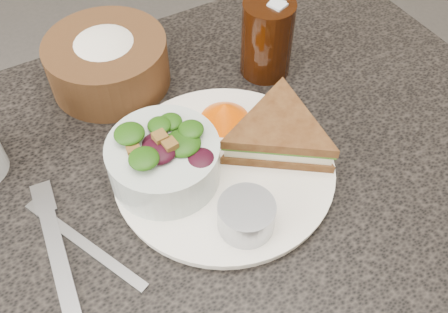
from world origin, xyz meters
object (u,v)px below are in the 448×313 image
Objects in this scene: sandwich at (279,133)px; dressing_ramekin at (246,216)px; bread_basket at (106,55)px; dinner_plate at (224,168)px; salad_bowl at (163,155)px; cola_glass at (267,35)px.

sandwich is 0.13m from dressing_ramekin.
bread_basket is at bearing 97.34° from dressing_ramekin.
bread_basket is (-0.04, 0.32, 0.02)m from dressing_ramekin.
sandwich is at bearing -58.99° from bread_basket.
dinner_plate is 2.04× the size of salad_bowl.
sandwich is 1.29× the size of cola_glass.
sandwich is 0.16m from cola_glass.
cola_glass is at bearing 53.10° from dressing_ramekin.
bread_basket reaches higher than dinner_plate.
salad_bowl is at bearing 162.66° from dinner_plate.
cola_glass is (0.17, 0.23, 0.03)m from dressing_ramekin.
dressing_ramekin is 0.29m from cola_glass.
bread_basket is at bearing 87.77° from salad_bowl.
salad_bowl is 0.25m from cola_glass.
sandwich reaches higher than dinner_plate.
bread_basket reaches higher than dressing_ramekin.
dinner_plate is 1.67× the size of sandwich.
cola_glass is (0.21, -0.09, 0.01)m from bread_basket.
bread_basket is at bearing 156.57° from sandwich.
sandwich is 0.27m from bread_basket.
dinner_plate is at bearing -74.86° from bread_basket.
cola_glass is at bearing 99.04° from sandwich.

